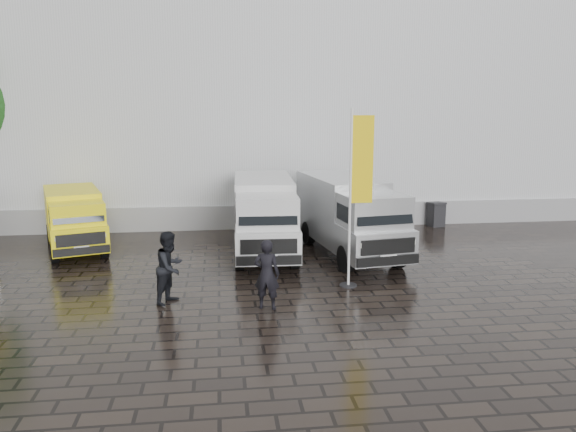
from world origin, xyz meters
name	(u,v)px	position (x,y,z in m)	size (l,w,h in m)	color
ground	(318,287)	(0.00, 0.00, 0.00)	(120.00, 120.00, 0.00)	black
exhibition_hall	(304,88)	(2.00, 16.00, 6.00)	(44.00, 16.00, 12.00)	silver
hall_plinth	(332,215)	(2.00, 7.95, 0.50)	(44.00, 0.15, 1.00)	gray
van_yellow	(75,221)	(-7.87, 5.14, 1.06)	(1.77, 4.61, 2.13)	#FFED0D
van_white	(264,217)	(-1.22, 3.87, 1.29)	(1.99, 5.96, 2.58)	silver
van_silver	(350,217)	(1.69, 3.41, 1.31)	(2.02, 6.06, 2.63)	silver
flagpole	(357,189)	(1.07, 0.00, 2.82)	(0.88, 0.50, 5.04)	black
wheelie_bin	(436,214)	(6.45, 7.50, 0.52)	(0.62, 0.62, 1.04)	black
person_front	(267,274)	(-1.59, -1.53, 0.91)	(0.66, 0.44, 1.82)	black
person_tent	(170,267)	(-4.06, -0.77, 0.96)	(0.93, 0.73, 1.92)	black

